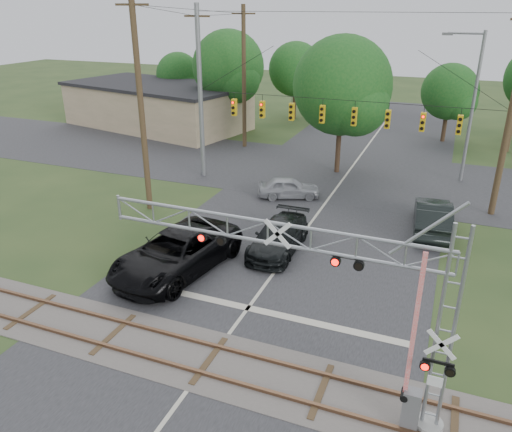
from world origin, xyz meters
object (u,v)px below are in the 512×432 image
at_px(traffic_signal_span, 353,108).
at_px(pickup_black, 177,252).
at_px(car_dark, 279,237).
at_px(sedan_silver, 289,187).
at_px(crossing_gantry, 332,288).
at_px(commercial_building, 157,105).
at_px(streetlight, 470,101).

distance_m(traffic_signal_span, pickup_black, 14.56).
relative_size(car_dark, sedan_silver, 1.31).
height_order(crossing_gantry, commercial_building, crossing_gantry).
bearing_deg(sedan_silver, crossing_gantry, 179.64).
xyz_separation_m(sedan_silver, commercial_building, (-18.58, 14.24, 1.45)).
distance_m(pickup_black, commercial_building, 30.34).
distance_m(sedan_silver, streetlight, 13.39).
distance_m(traffic_signal_span, streetlight, 8.71).
bearing_deg(traffic_signal_span, streetlight, 40.32).
bearing_deg(streetlight, commercial_building, 166.67).
relative_size(crossing_gantry, traffic_signal_span, 0.55).
height_order(crossing_gantry, streetlight, streetlight).
distance_m(crossing_gantry, commercial_building, 39.84).
xyz_separation_m(car_dark, sedan_silver, (-1.87, 7.27, -0.08)).
xyz_separation_m(crossing_gantry, streetlight, (3.29, 23.99, 1.45)).
distance_m(crossing_gantry, traffic_signal_span, 18.72).
height_order(crossing_gantry, traffic_signal_span, traffic_signal_span).
relative_size(commercial_building, streetlight, 1.97).
xyz_separation_m(car_dark, commercial_building, (-20.45, 21.51, 1.37)).
distance_m(traffic_signal_span, car_dark, 10.43).
distance_m(pickup_black, sedan_silver, 11.13).
bearing_deg(commercial_building, pickup_black, -44.06).
height_order(car_dark, commercial_building, commercial_building).
bearing_deg(commercial_building, sedan_silver, -25.21).
bearing_deg(pickup_black, crossing_gantry, -23.68).
distance_m(crossing_gantry, pickup_black, 10.55).
relative_size(crossing_gantry, sedan_silver, 2.71).
bearing_deg(commercial_building, crossing_gantry, -38.34).
bearing_deg(streetlight, traffic_signal_span, -139.68).
bearing_deg(pickup_black, streetlight, 67.10).
relative_size(pickup_black, commercial_building, 0.36).
relative_size(crossing_gantry, car_dark, 2.07).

